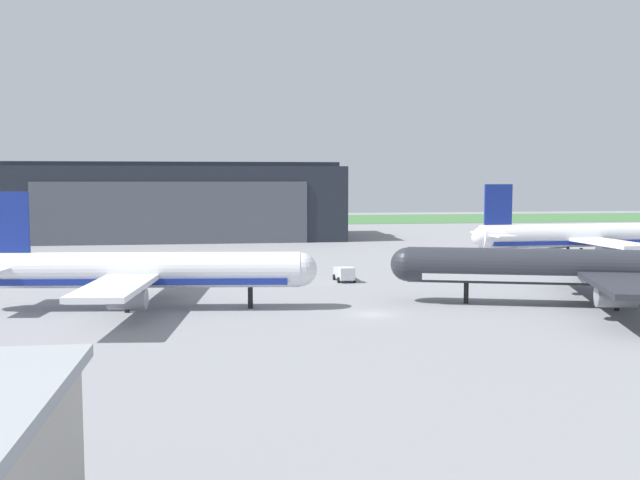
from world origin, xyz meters
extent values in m
plane|color=gray|center=(0.00, 0.00, 0.00)|extent=(440.00, 440.00, 0.00)
cube|color=#447540|center=(0.00, 174.34, 0.04)|extent=(440.00, 56.00, 0.08)
cube|color=#232833|center=(-26.72, 100.86, 8.61)|extent=(78.63, 31.96, 17.22)
cube|color=#4C515B|center=(-26.72, 84.74, 6.89)|extent=(59.76, 0.30, 13.77)
cube|color=#232833|center=(-26.72, 100.86, 17.82)|extent=(78.63, 7.67, 1.20)
cylinder|color=white|center=(-24.45, 6.60, 4.36)|extent=(34.89, 7.70, 3.93)
sphere|color=white|center=(-7.22, 4.71, 4.36)|extent=(3.78, 3.78, 3.78)
cube|color=navy|center=(-24.45, 6.60, 3.28)|extent=(32.14, 7.43, 0.69)
cube|color=navy|center=(-38.93, 8.19, 9.67)|extent=(4.52, 0.89, 6.69)
cube|color=white|center=(-39.29, 11.20, 4.75)|extent=(3.70, 5.82, 0.28)
cube|color=white|center=(-26.13, -2.30, 3.87)|extent=(7.25, 16.40, 0.56)
cube|color=white|center=(-24.16, 15.64, 3.87)|extent=(7.25, 16.40, 0.56)
cylinder|color=gray|center=(-25.19, -1.12, 2.48)|extent=(3.95, 2.56, 2.16)
cylinder|color=gray|center=(-23.50, 14.29, 2.48)|extent=(3.95, 2.56, 2.16)
cylinder|color=black|center=(-12.74, 5.31, 1.20)|extent=(0.56, 0.56, 2.39)
cylinder|color=black|center=(-26.06, 4.70, 1.20)|extent=(0.56, 0.56, 2.39)
cylinder|color=black|center=(-25.61, 8.80, 1.20)|extent=(0.56, 0.56, 2.39)
cylinder|color=white|center=(49.14, 47.21, 4.17)|extent=(39.68, 6.28, 4.22)
sphere|color=white|center=(29.41, 46.17, 4.17)|extent=(3.29, 3.29, 3.29)
cube|color=navy|center=(49.14, 47.21, 3.01)|extent=(36.53, 6.16, 0.74)
cube|color=navy|center=(32.57, 46.34, 9.86)|extent=(5.15, 0.67, 7.17)
cube|color=white|center=(31.95, 43.15, 4.59)|extent=(3.86, 6.08, 0.28)
cube|color=white|center=(31.62, 49.45, 4.59)|extent=(3.86, 6.08, 0.28)
cube|color=white|center=(48.86, 37.54, 3.64)|extent=(7.20, 17.26, 0.56)
cube|color=white|center=(47.85, 56.79, 3.64)|extent=(7.20, 17.26, 0.56)
cylinder|color=gray|center=(49.59, 38.94, 2.18)|extent=(4.12, 2.53, 2.32)
cylinder|color=gray|center=(48.72, 55.48, 2.18)|extent=(4.12, 2.53, 2.32)
cylinder|color=black|center=(47.68, 44.92, 1.03)|extent=(0.56, 0.56, 2.06)
cylinder|color=black|center=(47.45, 49.34, 1.03)|extent=(0.56, 0.56, 2.06)
cylinder|color=#282B33|center=(26.02, 1.09, 4.43)|extent=(41.87, 15.78, 4.12)
sphere|color=#282B33|center=(5.67, 7.00, 4.43)|extent=(3.96, 3.96, 3.96)
cube|color=silver|center=(26.02, 1.09, 3.30)|extent=(38.62, 14.87, 0.72)
cube|color=#282B33|center=(29.43, 9.80, 3.92)|extent=(11.07, 17.60, 0.56)
cube|color=#282B33|center=(24.24, -8.09, 3.92)|extent=(11.07, 17.60, 0.56)
cylinder|color=gray|center=(28.30, 8.76, 2.49)|extent=(4.39, 3.27, 2.27)
cylinder|color=gray|center=(23.84, -6.61, 2.49)|extent=(4.39, 3.27, 2.27)
cylinder|color=black|center=(12.18, 5.11, 1.19)|extent=(0.56, 0.56, 2.37)
cylinder|color=black|center=(28.26, 2.70, 1.19)|extent=(0.56, 0.56, 2.37)
cylinder|color=black|center=(27.05, -1.46, 1.19)|extent=(0.56, 0.56, 2.37)
cube|color=silver|center=(1.27, 22.94, 1.27)|extent=(2.16, 1.92, 1.72)
cube|color=#B7BCC6|center=(1.13, 25.38, 1.10)|extent=(2.23, 3.20, 1.38)
cylinder|color=black|center=(0.14, 22.95, 0.41)|extent=(0.30, 0.83, 0.81)
cylinder|color=black|center=(2.39, 23.07, 0.41)|extent=(0.30, 0.83, 0.81)
cylinder|color=black|center=(-0.02, 25.88, 0.41)|extent=(0.30, 0.83, 0.81)
cylinder|color=black|center=(2.22, 26.01, 0.41)|extent=(0.30, 0.83, 0.81)
camera|label=1|loc=(-15.69, -72.59, 14.42)|focal=39.59mm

